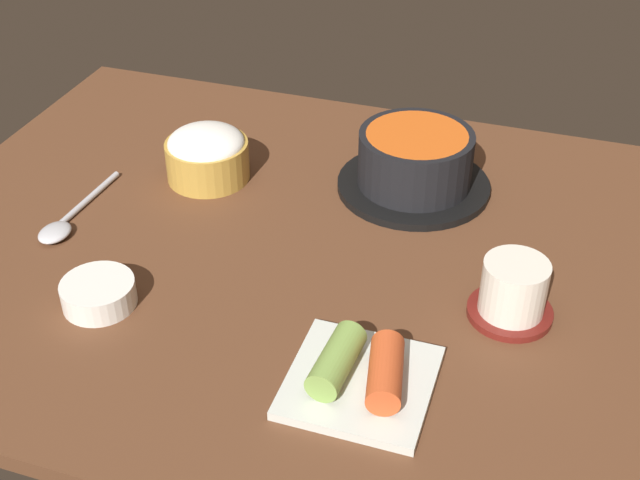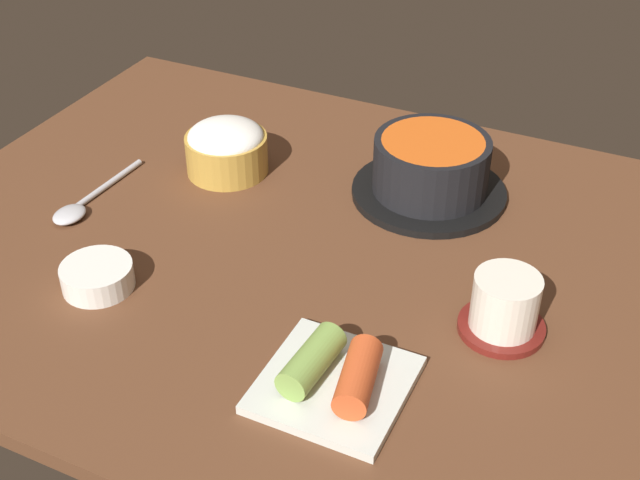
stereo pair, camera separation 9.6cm
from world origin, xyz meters
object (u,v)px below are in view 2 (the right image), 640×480
rice_bowl (226,147)px  spoon (80,206)px  stone_pot (431,169)px  kimchi_plate (335,377)px  tea_cup_with_saucer (505,306)px  side_bowl_near (97,275)px

rice_bowl → spoon: (-11.89, -16.36, -3.00)cm
stone_pot → kimchi_plate: 36.87cm
tea_cup_with_saucer → spoon: 54.16cm
side_bowl_near → spoon: bearing=135.4°
side_bowl_near → rice_bowl: bearing=89.4°
tea_cup_with_saucer → kimchi_plate: (-12.22, -15.13, -1.74)cm
tea_cup_with_saucer → side_bowl_near: size_ratio=1.14×
kimchi_plate → side_bowl_near: (-30.24, 3.01, -0.00)cm
stone_pot → tea_cup_with_saucer: (15.57, -21.51, -0.62)cm
rice_bowl → tea_cup_with_saucer: bearing=-20.4°
tea_cup_with_saucer → spoon: size_ratio=0.54×
rice_bowl → side_bowl_near: (-0.27, -27.81, -2.08)cm
tea_cup_with_saucer → spoon: tea_cup_with_saucer is taller
spoon → kimchi_plate: bearing=-19.0°
rice_bowl → tea_cup_with_saucer: size_ratio=1.20×
kimchi_plate → spoon: kimchi_plate is taller
kimchi_plate → spoon: bearing=161.0°
kimchi_plate → side_bowl_near: size_ratio=1.72×
stone_pot → spoon: stone_pot is taller
spoon → rice_bowl: bearing=54.0°
rice_bowl → spoon: 20.45cm
stone_pot → rice_bowl: (-26.63, -5.83, -0.28)cm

